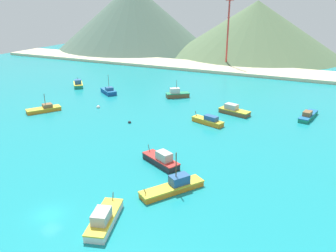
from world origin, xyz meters
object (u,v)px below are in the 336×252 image
(fishing_boat_6, at_px, (78,84))
(radio_tower, at_px, (228,27))
(buoy_0, at_px, (130,122))
(fishing_boat_4, at_px, (174,186))
(fishing_boat_0, at_px, (44,109))
(fishing_boat_2, at_px, (234,110))
(fishing_boat_11, at_px, (161,160))
(fishing_boat_15, at_px, (104,219))
(fishing_boat_7, at_px, (177,94))
(fishing_boat_12, at_px, (109,91))
(fishing_boat_3, at_px, (308,116))
(buoy_1, at_px, (98,107))
(fishing_boat_13, at_px, (208,121))

(fishing_boat_6, xyz_separation_m, radio_tower, (36.06, 56.02, 16.42))
(buoy_0, bearing_deg, fishing_boat_4, -46.59)
(fishing_boat_0, xyz_separation_m, fishing_boat_2, (46.83, 19.81, 0.25))
(fishing_boat_11, bearing_deg, fishing_boat_15, -87.53)
(fishing_boat_7, relative_size, fishing_boat_11, 0.84)
(fishing_boat_12, height_order, fishing_boat_15, fishing_boat_12)
(fishing_boat_2, distance_m, fishing_boat_11, 34.85)
(fishing_boat_3, distance_m, radio_tower, 70.92)
(fishing_boat_7, bearing_deg, fishing_boat_0, -133.53)
(fishing_boat_7, bearing_deg, fishing_boat_11, -69.65)
(fishing_boat_3, height_order, fishing_boat_12, fishing_boat_12)
(fishing_boat_0, distance_m, radio_tower, 87.60)
(fishing_boat_2, bearing_deg, buoy_0, -139.97)
(fishing_boat_4, xyz_separation_m, fishing_boat_6, (-57.91, 47.95, 0.10))
(fishing_boat_4, height_order, fishing_boat_12, fishing_boat_4)
(fishing_boat_3, xyz_separation_m, fishing_boat_12, (-59.69, -1.68, 0.09))
(fishing_boat_15, bearing_deg, fishing_boat_6, 131.51)
(fishing_boat_2, distance_m, buoy_1, 37.23)
(fishing_boat_2, bearing_deg, fishing_boat_12, 175.95)
(buoy_1, bearing_deg, fishing_boat_7, 51.28)
(fishing_boat_4, bearing_deg, fishing_boat_15, -112.92)
(buoy_1, bearing_deg, fishing_boat_12, 113.43)
(fishing_boat_15, bearing_deg, radio_tower, 98.28)
(fishing_boat_0, bearing_deg, fishing_boat_3, 20.63)
(fishing_boat_3, xyz_separation_m, fishing_boat_4, (-16.44, -46.64, 0.10))
(fishing_boat_12, distance_m, buoy_0, 29.11)
(fishing_boat_4, distance_m, fishing_boat_12, 62.38)
(fishing_boat_11, height_order, buoy_1, fishing_boat_11)
(fishing_boat_4, distance_m, fishing_boat_6, 75.19)
(fishing_boat_12, bearing_deg, buoy_0, -45.56)
(fishing_boat_6, distance_m, radio_tower, 68.62)
(fishing_boat_7, bearing_deg, fishing_boat_3, -5.52)
(fishing_boat_6, bearing_deg, fishing_boat_13, -17.03)
(fishing_boat_15, relative_size, radio_tower, 0.27)
(buoy_0, bearing_deg, fishing_boat_13, 23.28)
(fishing_boat_11, distance_m, radio_tower, 99.24)
(fishing_boat_15, bearing_deg, fishing_boat_11, 92.47)
(fishing_boat_2, relative_size, fishing_boat_15, 0.94)
(fishing_boat_0, bearing_deg, fishing_boat_15, -38.05)
(fishing_boat_4, xyz_separation_m, buoy_0, (-22.87, 24.17, -0.69))
(radio_tower, bearing_deg, buoy_0, -90.73)
(fishing_boat_3, height_order, fishing_boat_11, fishing_boat_11)
(fishing_boat_4, xyz_separation_m, radio_tower, (-21.85, 103.97, 16.51))
(fishing_boat_11, distance_m, fishing_boat_12, 53.00)
(fishing_boat_0, bearing_deg, buoy_0, 4.43)
(fishing_boat_11, relative_size, buoy_0, 10.72)
(fishing_boat_2, distance_m, fishing_boat_12, 41.71)
(fishing_boat_4, distance_m, radio_tower, 107.52)
(fishing_boat_13, height_order, buoy_1, fishing_boat_13)
(fishing_boat_6, xyz_separation_m, fishing_boat_15, (52.91, -59.79, -0.01))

